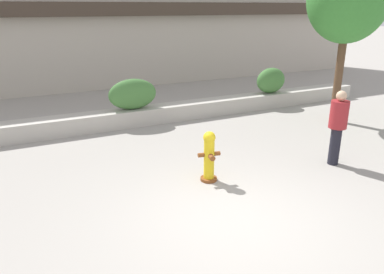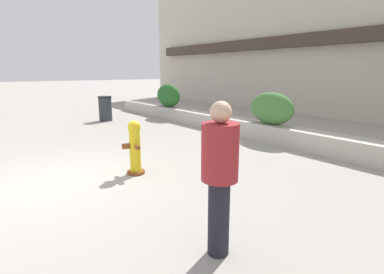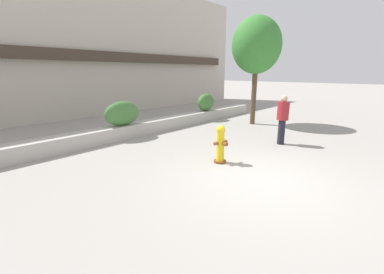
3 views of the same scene
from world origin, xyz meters
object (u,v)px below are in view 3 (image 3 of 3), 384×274
object	(u,v)px
fire_hydrant	(221,144)
hedge_bush_1	(122,113)
pedestrian	(283,117)
street_tree	(257,46)
hedge_bush_2	(206,102)

from	to	relation	value
fire_hydrant	hedge_bush_1	bearing A→B (deg)	92.60
hedge_bush_1	fire_hydrant	size ratio (longest dim) A/B	1.37
fire_hydrant	pedestrian	world-z (taller)	pedestrian
fire_hydrant	street_tree	world-z (taller)	street_tree
hedge_bush_2	pedestrian	distance (m)	5.33
hedge_bush_2	street_tree	size ratio (longest dim) A/B	0.23
hedge_bush_2	pedestrian	bearing A→B (deg)	-111.28
hedge_bush_1	street_tree	bearing A→B (deg)	-22.27
hedge_bush_1	fire_hydrant	xyz separation A→B (m)	(0.20, -4.47, -0.41)
hedge_bush_1	street_tree	xyz separation A→B (m)	(5.86, -2.40, 2.72)
street_tree	pedestrian	size ratio (longest dim) A/B	2.89
hedge_bush_1	fire_hydrant	bearing A→B (deg)	-87.40
street_tree	pedestrian	xyz separation A→B (m)	(-2.64, -2.57, -2.69)
hedge_bush_1	hedge_bush_2	distance (m)	5.15
hedge_bush_2	street_tree	world-z (taller)	street_tree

